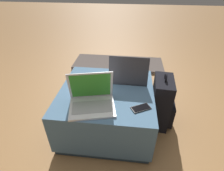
{
  "coord_description": "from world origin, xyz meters",
  "views": [
    {
      "loc": [
        0.19,
        -1.21,
        1.3
      ],
      "look_at": [
        0.05,
        -0.04,
        0.5
      ],
      "focal_mm": 28.0,
      "sensor_mm": 36.0,
      "label": 1
    }
  ],
  "objects_px": {
    "cell_phone": "(141,108)",
    "laptop_far": "(128,75)",
    "laptop_near": "(92,100)",
    "paper_sheet": "(88,82)",
    "backpack": "(162,103)"
  },
  "relations": [
    {
      "from": "laptop_near",
      "to": "cell_phone",
      "type": "bearing_deg",
      "value": -12.74
    },
    {
      "from": "cell_phone",
      "to": "laptop_far",
      "type": "bearing_deg",
      "value": 167.61
    },
    {
      "from": "laptop_far",
      "to": "backpack",
      "type": "relative_size",
      "value": 0.62
    },
    {
      "from": "laptop_near",
      "to": "paper_sheet",
      "type": "distance_m",
      "value": 0.33
    },
    {
      "from": "cell_phone",
      "to": "paper_sheet",
      "type": "xyz_separation_m",
      "value": [
        -0.48,
        0.31,
        -0.0
      ]
    },
    {
      "from": "laptop_far",
      "to": "paper_sheet",
      "type": "relative_size",
      "value": 1.1
    },
    {
      "from": "laptop_near",
      "to": "paper_sheet",
      "type": "xyz_separation_m",
      "value": [
        -0.1,
        0.31,
        -0.05
      ]
    },
    {
      "from": "cell_phone",
      "to": "backpack",
      "type": "distance_m",
      "value": 0.42
    },
    {
      "from": "backpack",
      "to": "paper_sheet",
      "type": "relative_size",
      "value": 1.78
    },
    {
      "from": "laptop_near",
      "to": "cell_phone",
      "type": "distance_m",
      "value": 0.38
    },
    {
      "from": "laptop_far",
      "to": "backpack",
      "type": "distance_m",
      "value": 0.41
    },
    {
      "from": "laptop_far",
      "to": "paper_sheet",
      "type": "height_order",
      "value": "laptop_far"
    },
    {
      "from": "laptop_far",
      "to": "backpack",
      "type": "height_order",
      "value": "laptop_far"
    },
    {
      "from": "laptop_far",
      "to": "cell_phone",
      "type": "bearing_deg",
      "value": 106.8
    },
    {
      "from": "laptop_near",
      "to": "cell_phone",
      "type": "xyz_separation_m",
      "value": [
        0.37,
        0.0,
        -0.05
      ]
    }
  ]
}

